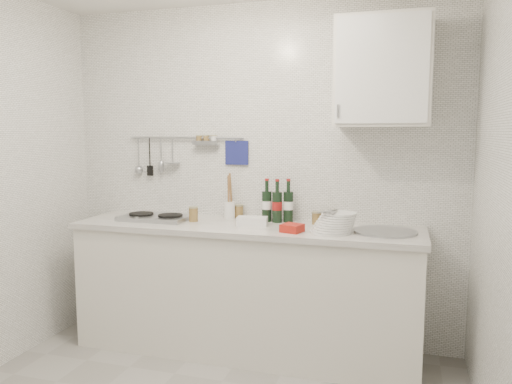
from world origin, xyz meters
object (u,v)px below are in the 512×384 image
Objects in this scene: wall_cabinet at (383,72)px; wine_bottles at (277,201)px; plate_stack_sink at (335,223)px; plate_stack_hob at (166,219)px; utensil_crock at (229,208)px.

wall_cabinet is 2.26× the size of wine_bottles.
plate_stack_hob is at bearing 176.43° from plate_stack_sink.
wine_bottles is at bearing 150.08° from plate_stack_sink.
plate_stack_sink is 0.96× the size of wine_bottles.
plate_stack_sink is (1.24, -0.08, 0.05)m from plate_stack_hob.
plate_stack_hob is 0.83× the size of wine_bottles.
utensil_crock is (-1.09, 0.09, -0.95)m from wall_cabinet.
wine_bottles is (-0.71, 0.05, -0.87)m from wall_cabinet.
utensil_crock reaches higher than plate_stack_sink.
plate_stack_hob is (-1.51, -0.13, -1.02)m from wall_cabinet.
plate_stack_hob is 0.47m from utensil_crock.
plate_stack_sink is at bearing -3.57° from plate_stack_hob.
plate_stack_sink is at bearing -29.92° from wine_bottles.
wall_cabinet is 2.36× the size of plate_stack_sink.
plate_stack_hob is at bearing -175.05° from wall_cabinet.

